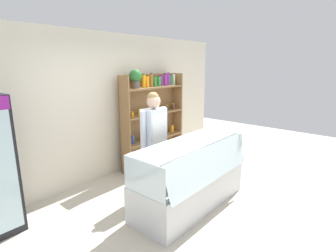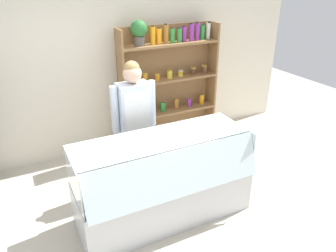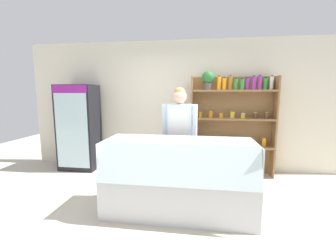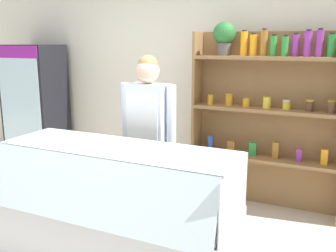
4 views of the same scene
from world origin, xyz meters
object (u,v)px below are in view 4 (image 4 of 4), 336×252
Objects in this scene: shelving_unit at (264,105)px; shop_clerk at (148,129)px; drinks_fridge at (36,110)px; deli_display_case at (116,229)px.

shelving_unit reaches higher than shop_clerk.
drinks_fridge is 0.90× the size of deli_display_case.
shop_clerk reaches higher than deli_display_case.
deli_display_case is (2.28, -1.53, -0.58)m from drinks_fridge.
shelving_unit is 1.19× the size of shop_clerk.
drinks_fridge is at bearing 146.15° from deli_display_case.
deli_display_case is 1.16× the size of shop_clerk.
drinks_fridge is at bearing -177.91° from shelving_unit.
shelving_unit is 1.33m from shop_clerk.
drinks_fridge is at bearing 159.45° from shop_clerk.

